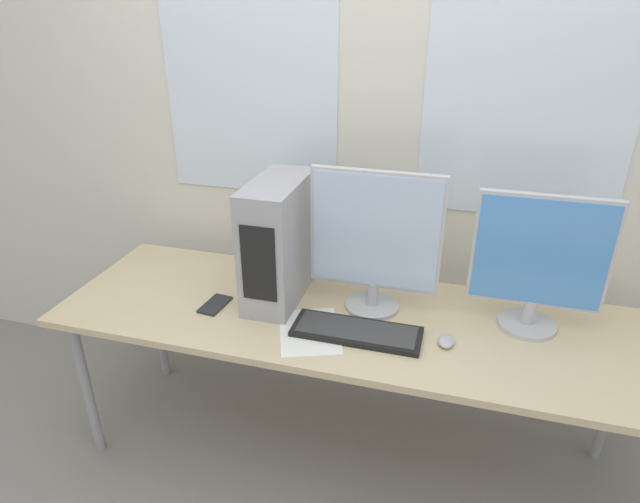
# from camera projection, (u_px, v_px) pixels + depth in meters

# --- Properties ---
(wall_back) EXTENTS (8.00, 0.07, 2.70)m
(wall_back) POSITION_uv_depth(u_px,v_px,m) (380.00, 117.00, 2.15)
(wall_back) COLOR beige
(wall_back) RESTS_ON ground_plane
(desk) EXTENTS (2.23, 0.71, 0.70)m
(desk) POSITION_uv_depth(u_px,v_px,m) (349.00, 325.00, 2.04)
(desk) COLOR #D1BA8E
(desk) RESTS_ON ground_plane
(pc_tower) EXTENTS (0.18, 0.41, 0.48)m
(pc_tower) POSITION_uv_depth(u_px,v_px,m) (278.00, 241.00, 2.05)
(pc_tower) COLOR #9E9EA3
(pc_tower) RESTS_ON desk
(monitor_main) EXTENTS (0.48, 0.21, 0.55)m
(monitor_main) POSITION_uv_depth(u_px,v_px,m) (375.00, 240.00, 1.94)
(monitor_main) COLOR #B7B7BC
(monitor_main) RESTS_ON desk
(monitor_right_near) EXTENTS (0.45, 0.21, 0.51)m
(monitor_right_near) POSITION_uv_depth(u_px,v_px,m) (539.00, 261.00, 1.84)
(monitor_right_near) COLOR #B7B7BC
(monitor_right_near) RESTS_ON desk
(keyboard) EXTENTS (0.46, 0.17, 0.02)m
(keyboard) POSITION_uv_depth(u_px,v_px,m) (357.00, 332.00, 1.90)
(keyboard) COLOR black
(keyboard) RESTS_ON desk
(mouse) EXTENTS (0.06, 0.08, 0.02)m
(mouse) POSITION_uv_depth(u_px,v_px,m) (446.00, 341.00, 1.85)
(mouse) COLOR #B2B2B7
(mouse) RESTS_ON desk
(cell_phone) EXTENTS (0.09, 0.15, 0.01)m
(cell_phone) POSITION_uv_depth(u_px,v_px,m) (215.00, 305.00, 2.08)
(cell_phone) COLOR #232328
(cell_phone) RESTS_ON desk
(paper_sheet_left) EXTENTS (0.30, 0.35, 0.00)m
(paper_sheet_left) POSITION_uv_depth(u_px,v_px,m) (309.00, 331.00, 1.92)
(paper_sheet_left) COLOR white
(paper_sheet_left) RESTS_ON desk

